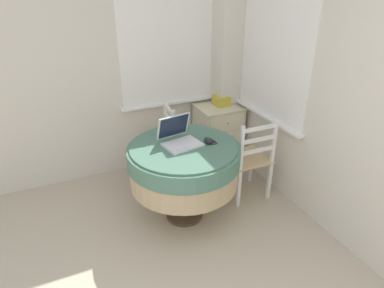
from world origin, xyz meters
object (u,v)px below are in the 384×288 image
at_px(dining_chair_near_back_window, 158,145).
at_px(computer_mouse, 208,141).
at_px(storage_box, 221,100).
at_px(laptop, 179,138).
at_px(corner_cabinet, 218,133).
at_px(round_dining_table, 184,163).
at_px(cell_phone, 212,142).
at_px(dining_chair_near_right_window, 249,159).

bearing_deg(dining_chair_near_back_window, computer_mouse, -74.66).
xyz_separation_m(computer_mouse, storage_box, (0.65, 0.95, -0.03)).
distance_m(laptop, storage_box, 1.23).
bearing_deg(computer_mouse, storage_box, 55.60).
distance_m(dining_chair_near_back_window, corner_cabinet, 0.84).
relative_size(laptop, corner_cabinet, 0.51).
bearing_deg(round_dining_table, dining_chair_near_back_window, 89.63).
xyz_separation_m(laptop, computer_mouse, (0.24, -0.10, -0.03)).
xyz_separation_m(computer_mouse, cell_phone, (0.04, 0.00, -0.02)).
distance_m(round_dining_table, dining_chair_near_back_window, 0.76).
bearing_deg(laptop, storage_box, 43.60).
xyz_separation_m(dining_chair_near_back_window, storage_box, (0.87, 0.16, 0.34)).
distance_m(dining_chair_near_right_window, storage_box, 0.93).
bearing_deg(cell_phone, computer_mouse, -174.35).
bearing_deg(storage_box, corner_cabinet, -143.21).
xyz_separation_m(round_dining_table, computer_mouse, (0.22, -0.04, 0.20)).
relative_size(round_dining_table, dining_chair_near_right_window, 1.13).
distance_m(cell_phone, storage_box, 1.12).
bearing_deg(dining_chair_near_right_window, computer_mouse, -170.18).
height_order(round_dining_table, dining_chair_near_right_window, dining_chair_near_right_window).
distance_m(round_dining_table, computer_mouse, 0.30).
bearing_deg(dining_chair_near_back_window, corner_cabinet, 9.11).
xyz_separation_m(laptop, dining_chair_near_back_window, (0.02, 0.68, -0.39)).
height_order(computer_mouse, storage_box, storage_box).
bearing_deg(dining_chair_near_back_window, cell_phone, -71.84).
xyz_separation_m(round_dining_table, laptop, (-0.02, 0.06, 0.23)).
distance_m(laptop, corner_cabinet, 1.27).
bearing_deg(laptop, dining_chair_near_back_window, 88.26).
distance_m(round_dining_table, dining_chair_near_right_window, 0.76).
distance_m(computer_mouse, cell_phone, 0.05).
distance_m(computer_mouse, dining_chair_near_back_window, 0.89).
bearing_deg(laptop, round_dining_table, -75.20).
bearing_deg(round_dining_table, laptop, 104.80).
distance_m(laptop, cell_phone, 0.30).
bearing_deg(laptop, cell_phone, -19.91).
distance_m(laptop, dining_chair_near_right_window, 0.85).
distance_m(cell_phone, corner_cabinet, 1.16).
xyz_separation_m(dining_chair_near_right_window, storage_box, (0.13, 0.86, 0.34)).
relative_size(round_dining_table, laptop, 2.77).
bearing_deg(storage_box, laptop, -136.40).
height_order(corner_cabinet, storage_box, storage_box).
xyz_separation_m(cell_phone, corner_cabinet, (0.57, 0.92, -0.42)).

